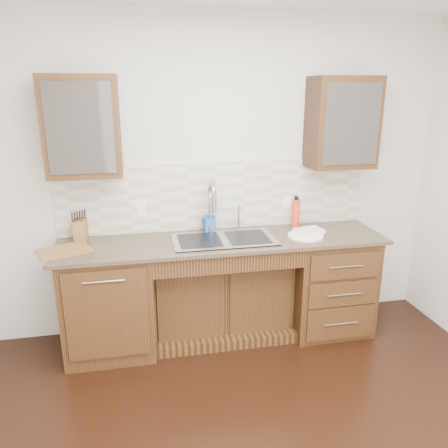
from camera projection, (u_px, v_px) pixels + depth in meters
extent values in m
cube|color=beige|center=(215.00, 178.00, 3.82)|extent=(4.00, 0.10, 2.70)
cube|color=#593014|center=(109.00, 300.00, 3.57)|extent=(0.70, 0.62, 0.88)
cube|color=#593014|center=(221.00, 295.00, 3.86)|extent=(1.20, 0.44, 0.70)
cube|color=#593014|center=(326.00, 281.00, 3.93)|extent=(0.70, 0.62, 0.88)
cube|color=#84705B|center=(223.00, 241.00, 3.60)|extent=(2.70, 0.65, 0.03)
cube|color=beige|center=(216.00, 196.00, 3.81)|extent=(2.70, 0.02, 0.59)
cube|color=#9E9EA5|center=(224.00, 250.00, 3.61)|extent=(0.84, 0.46, 0.19)
cylinder|color=#999993|center=(210.00, 210.00, 3.73)|extent=(0.04, 0.04, 0.40)
cylinder|color=#999993|center=(239.00, 217.00, 3.81)|extent=(0.02, 0.02, 0.24)
cube|color=#593014|center=(82.00, 127.00, 3.28)|extent=(0.55, 0.34, 0.75)
cube|color=#593014|center=(342.00, 123.00, 3.67)|extent=(0.55, 0.34, 0.75)
cube|color=white|center=(141.00, 209.00, 3.70)|extent=(0.08, 0.01, 0.12)
cube|color=white|center=(287.00, 202.00, 3.94)|extent=(0.08, 0.01, 0.12)
imported|color=blue|center=(210.00, 221.00, 3.76)|extent=(0.10, 0.10, 0.20)
cylinder|color=red|center=(296.00, 213.00, 3.89)|extent=(0.08, 0.08, 0.25)
cylinder|color=white|center=(305.00, 236.00, 3.66)|extent=(0.34, 0.34, 0.02)
cube|color=white|center=(309.00, 231.00, 3.70)|extent=(0.26, 0.21, 0.04)
cube|color=olive|center=(81.00, 230.00, 3.56)|extent=(0.10, 0.16, 0.17)
cube|color=#A25B2B|center=(64.00, 251.00, 3.32)|extent=(0.45, 0.39, 0.02)
imported|color=silver|center=(73.00, 133.00, 3.28)|extent=(0.16, 0.16, 0.10)
imported|color=white|center=(98.00, 134.00, 3.31)|extent=(0.13, 0.13, 0.09)
imported|color=silver|center=(332.00, 129.00, 3.67)|extent=(0.13, 0.13, 0.10)
imported|color=white|center=(358.00, 129.00, 3.72)|extent=(0.10, 0.10, 0.09)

